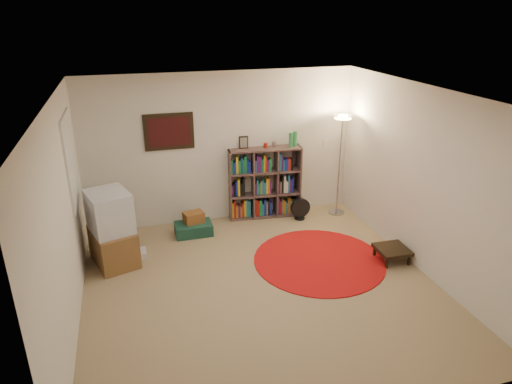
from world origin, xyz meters
TOP-DOWN VIEW (x-y plane):
  - room at (-0.05, 0.05)m, footprint 4.54×4.54m
  - bookshelf at (0.68, 2.15)m, footprint 1.26×0.47m
  - floor_lamp at (1.96, 1.86)m, footprint 0.43×0.43m
  - floor_fan at (1.24, 1.80)m, footprint 0.34×0.18m
  - tv_stand at (-1.83, 1.18)m, footprint 0.72×0.87m
  - dvd_box at (-1.54, 1.25)m, footprint 0.30×0.25m
  - suitcase at (-0.61, 1.75)m, footprint 0.59×0.38m
  - wicker_basket at (-0.60, 1.80)m, footprint 0.35×0.28m
  - paper_towel at (0.31, 2.25)m, footprint 0.13×0.13m
  - red_rug at (1.00, 0.41)m, footprint 1.90×1.90m
  - side_table at (2.00, 0.12)m, footprint 0.45×0.45m

SIDE VIEW (x-z plane):
  - red_rug at x=1.00m, z-range 0.00..0.02m
  - dvd_box at x=-1.54m, z-range 0.00..0.10m
  - suitcase at x=-0.61m, z-range 0.00..0.19m
  - paper_towel at x=0.31m, z-range 0.00..0.25m
  - side_table at x=2.00m, z-range 0.07..0.27m
  - floor_fan at x=1.24m, z-range 0.00..0.39m
  - wicker_basket at x=-0.60m, z-range 0.19..0.37m
  - tv_stand at x=-1.83m, z-range -0.02..1.07m
  - bookshelf at x=0.68m, z-range -0.14..1.34m
  - room at x=-0.05m, z-range -0.01..2.53m
  - floor_lamp at x=1.96m, z-range 0.59..2.36m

